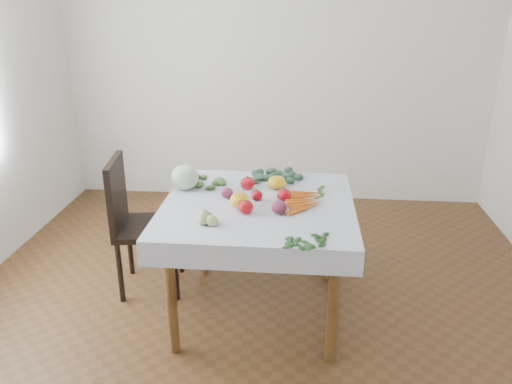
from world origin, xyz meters
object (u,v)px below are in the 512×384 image
table (258,218)px  heirloom_back (277,182)px  carrot_bunch (305,201)px  chair (135,217)px  cabbage (185,177)px

table → heirloom_back: bearing=68.3°
table → carrot_bunch: size_ratio=2.80×
table → carrot_bunch: bearing=2.2°
chair → cabbage: bearing=-5.1°
heirloom_back → table: bearing=-111.7°
table → chair: bearing=165.7°
chair → cabbage: (0.36, -0.03, 0.30)m
heirloom_back → carrot_bunch: bearing=-53.1°
cabbage → carrot_bunch: bearing=-12.8°
cabbage → table: bearing=-20.7°
chair → cabbage: chair is taller
cabbage → heirloom_back: size_ratio=1.48×
chair → carrot_bunch: bearing=-10.3°
heirloom_back → cabbage: bearing=-173.7°
table → carrot_bunch: (0.27, 0.01, 0.12)m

